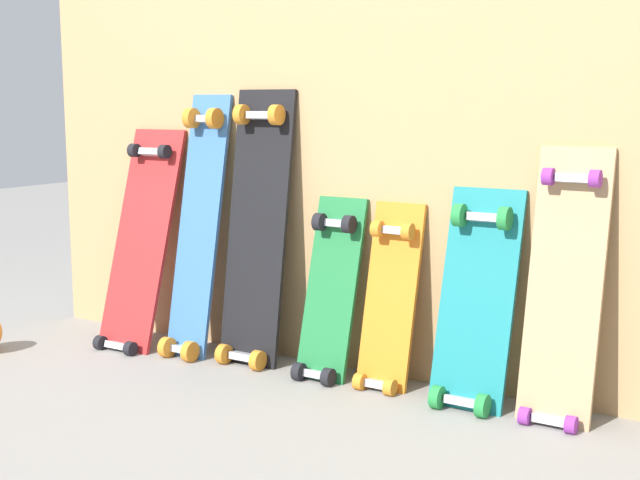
# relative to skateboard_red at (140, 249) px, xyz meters

# --- Properties ---
(ground_plane) EXTENTS (12.00, 12.00, 0.00)m
(ground_plane) POSITION_rel_skateboard_red_xyz_m (0.76, 0.09, -0.35)
(ground_plane) COLOR gray
(plywood_wall_panel) EXTENTS (2.55, 0.04, 1.74)m
(plywood_wall_panel) POSITION_rel_skateboard_red_xyz_m (0.76, 0.16, 0.52)
(plywood_wall_panel) COLOR tan
(plywood_wall_panel) RESTS_ON ground
(skateboard_red) EXTENTS (0.24, 0.31, 0.86)m
(skateboard_red) POSITION_rel_skateboard_red_xyz_m (0.00, 0.00, 0.00)
(skateboard_red) COLOR #B22626
(skateboard_red) RESTS_ON ground
(skateboard_blue) EXTENTS (0.17, 0.26, 0.97)m
(skateboard_blue) POSITION_rel_skateboard_red_xyz_m (0.25, 0.03, 0.07)
(skateboard_blue) COLOR #386BAD
(skateboard_blue) RESTS_ON ground
(skateboard_black) EXTENTS (0.23, 0.22, 0.99)m
(skateboard_black) POSITION_rel_skateboard_red_xyz_m (0.48, 0.05, 0.08)
(skateboard_black) COLOR black
(skateboard_black) RESTS_ON ground
(skateboard_green) EXTENTS (0.18, 0.23, 0.65)m
(skateboard_green) POSITION_rel_skateboard_red_xyz_m (0.78, 0.04, -0.10)
(skateboard_green) COLOR #1E7238
(skateboard_green) RESTS_ON ground
(skateboard_orange) EXTENTS (0.17, 0.20, 0.64)m
(skateboard_orange) POSITION_rel_skateboard_red_xyz_m (0.99, 0.05, -0.10)
(skateboard_orange) COLOR orange
(skateboard_orange) RESTS_ON ground
(skateboard_teal) EXTENTS (0.23, 0.24, 0.70)m
(skateboard_teal) POSITION_rel_skateboard_red_xyz_m (1.28, 0.04, -0.07)
(skateboard_teal) COLOR #197A7F
(skateboard_teal) RESTS_ON ground
(skateboard_natural) EXTENTS (0.21, 0.21, 0.83)m
(skateboard_natural) POSITION_rel_skateboard_red_xyz_m (1.53, 0.05, -0.01)
(skateboard_natural) COLOR tan
(skateboard_natural) RESTS_ON ground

